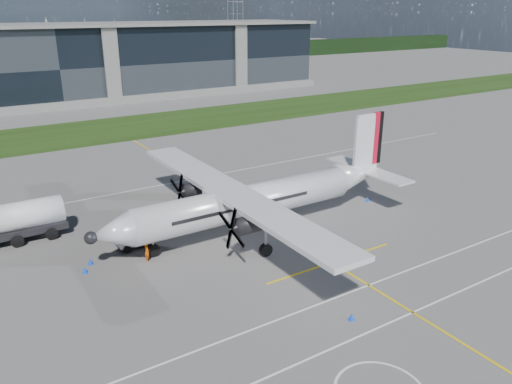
# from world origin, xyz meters

# --- Properties ---
(ground) EXTENTS (400.00, 400.00, 0.00)m
(ground) POSITION_xyz_m (0.00, 40.00, 0.00)
(ground) COLOR #64625F
(ground) RESTS_ON ground
(grass_strip) EXTENTS (400.00, 18.00, 0.04)m
(grass_strip) POSITION_xyz_m (0.00, 48.00, 0.02)
(grass_strip) COLOR #1C350E
(grass_strip) RESTS_ON ground
(terminal_building) EXTENTS (120.00, 20.00, 15.00)m
(terminal_building) POSITION_xyz_m (0.00, 80.00, 7.50)
(terminal_building) COLOR black
(terminal_building) RESTS_ON ground
(tree_line) EXTENTS (400.00, 6.00, 6.00)m
(tree_line) POSITION_xyz_m (0.00, 140.00, 3.00)
(tree_line) COLOR black
(tree_line) RESTS_ON ground
(pylon_east) EXTENTS (9.00, 4.60, 30.00)m
(pylon_east) POSITION_xyz_m (85.00, 150.00, 15.00)
(pylon_east) COLOR gray
(pylon_east) RESTS_ON ground
(yellow_taxiway_centerline) EXTENTS (0.20, 70.00, 0.01)m
(yellow_taxiway_centerline) POSITION_xyz_m (3.00, 10.00, 0.01)
(yellow_taxiway_centerline) COLOR yellow
(yellow_taxiway_centerline) RESTS_ON ground
(white_lane_line) EXTENTS (90.00, 0.15, 0.01)m
(white_lane_line) POSITION_xyz_m (0.00, -14.00, 0.01)
(white_lane_line) COLOR white
(white_lane_line) RESTS_ON ground
(turboprop_aircraft) EXTENTS (29.14, 30.22, 9.07)m
(turboprop_aircraft) POSITION_xyz_m (1.45, 2.31, 4.53)
(turboprop_aircraft) COLOR silver
(turboprop_aircraft) RESTS_ON ground
(fuel_tanker_truck) EXTENTS (8.98, 2.92, 3.37)m
(fuel_tanker_truck) POSITION_xyz_m (-17.86, 11.17, 1.68)
(fuel_tanker_truck) COLOR silver
(fuel_tanker_truck) RESTS_ON ground
(baggage_tug) EXTENTS (3.12, 1.87, 1.87)m
(baggage_tug) POSITION_xyz_m (-8.88, 4.90, 0.94)
(baggage_tug) COLOR silver
(baggage_tug) RESTS_ON ground
(ground_crew_person) EXTENTS (0.54, 0.76, 1.84)m
(ground_crew_person) POSITION_xyz_m (-8.95, 1.86, 0.92)
(ground_crew_person) COLOR #F25907
(ground_crew_person) RESTS_ON ground
(safety_cone_nose_stbd) EXTENTS (0.36, 0.36, 0.50)m
(safety_cone_nose_stbd) POSITION_xyz_m (-12.84, 3.69, 0.25)
(safety_cone_nose_stbd) COLOR blue
(safety_cone_nose_stbd) RESTS_ON ground
(safety_cone_fwd) EXTENTS (0.36, 0.36, 0.50)m
(safety_cone_fwd) POSITION_xyz_m (-13.54, 2.58, 0.25)
(safety_cone_fwd) COLOR blue
(safety_cone_fwd) RESTS_ON ground
(safety_cone_tail) EXTENTS (0.36, 0.36, 0.50)m
(safety_cone_tail) POSITION_xyz_m (14.64, 2.11, 0.25)
(safety_cone_tail) COLOR blue
(safety_cone_tail) RESTS_ON ground
(safety_cone_portwing) EXTENTS (0.36, 0.36, 0.50)m
(safety_cone_portwing) POSITION_xyz_m (-0.92, -12.49, 0.25)
(safety_cone_portwing) COLOR blue
(safety_cone_portwing) RESTS_ON ground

